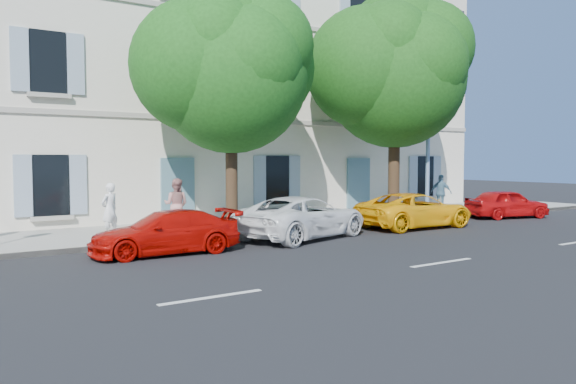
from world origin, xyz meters
TOP-DOWN VIEW (x-y plane):
  - ground at (0.00, 0.00)m, footprint 90.00×90.00m
  - sidewalk at (0.00, 4.45)m, footprint 36.00×4.50m
  - kerb at (0.00, 2.28)m, footprint 36.00×0.16m
  - building at (0.00, 10.20)m, footprint 28.00×7.00m
  - car_red_coupe at (-4.97, 0.81)m, footprint 3.95×1.76m
  - car_white_coupe at (-0.36, 1.20)m, footprint 5.13×3.42m
  - car_yellow_supercar at (4.54, 1.19)m, footprint 4.55×2.19m
  - car_red_hatchback at (10.19, 1.39)m, footprint 3.79×2.30m
  - tree_left at (-1.72, 3.28)m, footprint 4.96×4.96m
  - tree_right at (5.74, 3.48)m, footprint 5.61×5.61m
  - street_lamp at (7.12, 2.80)m, footprint 0.38×1.72m
  - pedestrian_a at (-5.52, 3.84)m, footprint 0.69×0.61m
  - pedestrian_b at (-3.30, 4.12)m, footprint 1.03×1.01m
  - pedestrian_c at (9.31, 4.14)m, footprint 0.74×1.02m

SIDE VIEW (x-z plane):
  - ground at x=0.00m, z-range 0.00..0.00m
  - sidewalk at x=0.00m, z-range 0.00..0.15m
  - kerb at x=0.00m, z-range 0.00..0.16m
  - car_red_coupe at x=-4.97m, z-range 0.00..1.12m
  - car_red_hatchback at x=10.19m, z-range 0.00..1.21m
  - car_yellow_supercar at x=4.54m, z-range 0.00..1.25m
  - car_white_coupe at x=-0.36m, z-range 0.00..1.31m
  - pedestrian_a at x=-5.52m, z-range 0.15..1.75m
  - pedestrian_c at x=9.31m, z-range 0.15..1.76m
  - pedestrian_b at x=-3.30m, z-range 0.15..1.83m
  - street_lamp at x=7.12m, z-range 0.68..8.69m
  - tree_left at x=-1.72m, z-range 1.25..8.95m
  - tree_right at x=5.74m, z-range 1.37..10.01m
  - building at x=0.00m, z-range 0.00..12.00m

